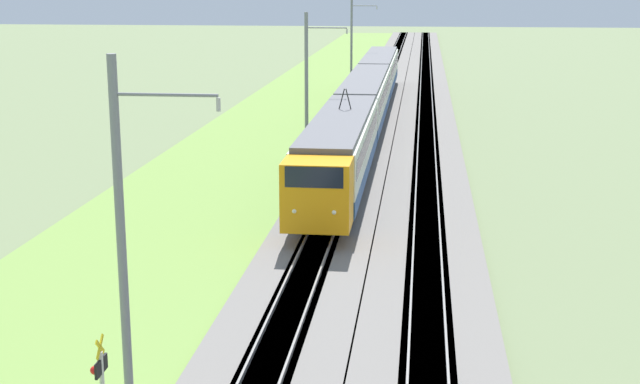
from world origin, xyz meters
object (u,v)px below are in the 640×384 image
object	(u,v)px
passenger_train	(365,99)
catenary_mast_far	(352,43)
catenary_mast_mid	(307,84)
crossing_signal_aux	(101,382)
catenary_mast_near	(124,241)

from	to	relation	value
passenger_train	catenary_mast_far	size ratio (longest dim) A/B	6.56
catenary_mast_far	catenary_mast_mid	bearing A→B (deg)	-180.00
catenary_mast_mid	catenary_mast_far	xyz separation A→B (m)	(33.48, 0.00, 0.19)
crossing_signal_aux	catenary_mast_far	xyz separation A→B (m)	(68.27, -0.23, 3.05)
crossing_signal_aux	catenary_mast_near	xyz separation A→B (m)	(1.31, -0.23, 2.96)
crossing_signal_aux	catenary_mast_far	world-z (taller)	catenary_mast_far
passenger_train	catenary_mast_far	xyz separation A→B (m)	(23.32, 2.83, 2.34)
crossing_signal_aux	catenary_mast_near	bearing A→B (deg)	-100.06
passenger_train	crossing_signal_aux	world-z (taller)	passenger_train
catenary_mast_mid	passenger_train	bearing A→B (deg)	-15.57
passenger_train	catenary_mast_near	bearing A→B (deg)	-3.71
crossing_signal_aux	catenary_mast_near	distance (m)	3.25
passenger_train	catenary_mast_far	world-z (taller)	catenary_mast_far
catenary_mast_near	crossing_signal_aux	bearing A→B (deg)	169.94
catenary_mast_near	catenary_mast_far	distance (m)	66.96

